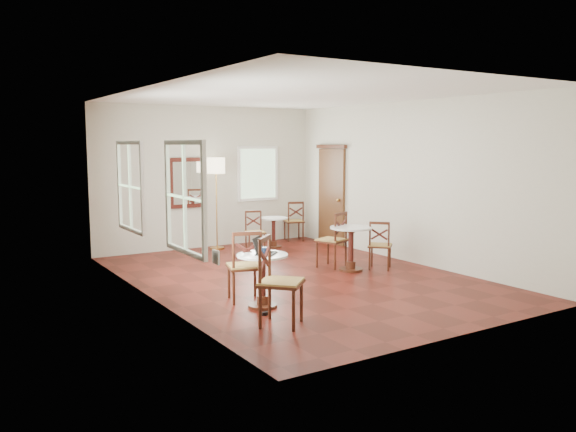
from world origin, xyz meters
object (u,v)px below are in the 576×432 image
object	(u,v)px
chair_back_a	(294,221)
power_adapter	(265,313)
chair_back_b	(255,232)
water_glass	(263,251)
chair_mid_a	(333,240)
mouse	(262,253)
floor_lamp	(216,172)
cafe_table_back	(274,229)
chair_mid_b	(380,245)
laptop	(263,250)
navy_mug	(265,251)
chair_near_b	(279,281)
cafe_table_near	(262,274)
chair_near_a	(245,266)
cafe_table_mid	(351,244)

from	to	relation	value
chair_back_a	power_adapter	bearing A→B (deg)	70.50
chair_back_b	water_glass	bearing A→B (deg)	-101.42
power_adapter	water_glass	bearing A→B (deg)	64.65
chair_mid_a	power_adapter	bearing A→B (deg)	14.98
chair_back_b	mouse	xyz separation A→B (m)	(-1.89, -3.63, 0.33)
floor_lamp	mouse	distance (m)	4.69
cafe_table_back	chair_back_a	xyz separation A→B (m)	(0.87, 0.53, 0.05)
water_glass	power_adapter	size ratio (longest dim) A/B	1.00
chair_mid_b	chair_back_a	bearing A→B (deg)	-49.37
power_adapter	chair_back_b	bearing A→B (deg)	62.65
laptop	navy_mug	xyz separation A→B (m)	(-0.00, -0.06, -0.01)
chair_near_b	power_adapter	world-z (taller)	chair_near_b
mouse	cafe_table_back	bearing A→B (deg)	81.45
chair_back_a	floor_lamp	world-z (taller)	floor_lamp
chair_back_b	cafe_table_near	bearing A→B (deg)	-101.49
chair_mid_a	power_adapter	size ratio (longest dim) A/B	9.65
chair_near_a	laptop	size ratio (longest dim) A/B	2.48
chair_back_a	laptop	distance (m)	5.55
chair_back_b	power_adapter	world-z (taller)	chair_back_b
laptop	navy_mug	distance (m)	0.06
cafe_table_back	chair_mid_b	distance (m)	2.93
cafe_table_near	mouse	xyz separation A→B (m)	(-0.00, -0.01, 0.30)
navy_mug	water_glass	world-z (taller)	water_glass
chair_mid_b	chair_back_b	size ratio (longest dim) A/B	1.02
cafe_table_back	chair_back_b	distance (m)	0.66
chair_near_a	navy_mug	size ratio (longest dim) A/B	8.02
chair_mid_a	power_adapter	xyz separation A→B (m)	(-2.52, -1.93, -0.48)
water_glass	navy_mug	bearing A→B (deg)	8.18
water_glass	cafe_table_mid	bearing A→B (deg)	26.42
navy_mug	power_adapter	size ratio (longest dim) A/B	1.22
cafe_table_mid	mouse	distance (m)	2.74
chair_mid_a	laptop	size ratio (longest dim) A/B	2.45
chair_mid_b	floor_lamp	size ratio (longest dim) A/B	0.45
chair_mid_a	water_glass	world-z (taller)	chair_mid_a
mouse	water_glass	distance (m)	0.06
navy_mug	power_adapter	distance (m)	0.84
cafe_table_mid	chair_mid_b	size ratio (longest dim) A/B	0.90
water_glass	power_adapter	world-z (taller)	water_glass
cafe_table_back	navy_mug	size ratio (longest dim) A/B	5.08
chair_mid_b	chair_back_b	xyz separation A→B (m)	(-1.08, 2.62, -0.01)
chair_back_a	water_glass	world-z (taller)	chair_back_a
navy_mug	laptop	bearing A→B (deg)	87.14
laptop	mouse	xyz separation A→B (m)	(-0.02, -0.02, -0.04)
cafe_table_near	mouse	distance (m)	0.30
cafe_table_near	cafe_table_back	size ratio (longest dim) A/B	1.14
cafe_table_near	chair_back_a	bearing A→B (deg)	52.75
cafe_table_mid	chair_back_a	size ratio (longest dim) A/B	0.85
cafe_table_back	laptop	bearing A→B (deg)	-122.60
cafe_table_back	chair_back_b	size ratio (longest dim) A/B	0.76
cafe_table_mid	floor_lamp	xyz separation A→B (m)	(-1.05, 3.21, 1.15)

